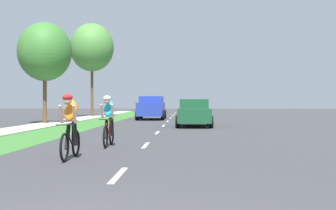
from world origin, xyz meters
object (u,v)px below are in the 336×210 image
cyclist_trailing (108,120)px  street_tree_near (45,52)px  street_tree_far (92,48)px  sedan_dark_green (194,113)px  suv_blue (151,107)px  cyclist_lead (70,126)px

cyclist_trailing → street_tree_near: (-6.37, 13.29, 3.67)m
street_tree_far → cyclist_trailing: bearing=-76.6°
sedan_dark_green → street_tree_far: street_tree_far is taller
cyclist_trailing → suv_blue: bearing=90.7°
street_tree_near → street_tree_far: 12.86m
street_tree_far → sedan_dark_green: bearing=-59.3°
sedan_dark_green → cyclist_trailing: bearing=-104.7°
cyclist_trailing → suv_blue: suv_blue is taller
suv_blue → street_tree_near: (-6.11, -6.80, 3.53)m
cyclist_lead → sedan_dark_green: (3.24, 13.83, -0.04)m
sedan_dark_green → street_tree_near: size_ratio=0.68×
cyclist_lead → street_tree_near: street_tree_near is taller
sedan_dark_green → street_tree_far: bearing=120.7°
cyclist_lead → street_tree_far: (-5.79, 29.01, 5.51)m
cyclist_lead → street_tree_near: size_ratio=0.27×
suv_blue → street_tree_near: street_tree_near is taller
cyclist_lead → suv_blue: suv_blue is taller
suv_blue → cyclist_lead: bearing=-90.3°
suv_blue → street_tree_near: bearing=-131.9°
suv_blue → street_tree_near: 9.81m
sedan_dark_green → cyclist_lead: bearing=-103.2°
sedan_dark_green → suv_blue: (-3.10, 9.25, 0.18)m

